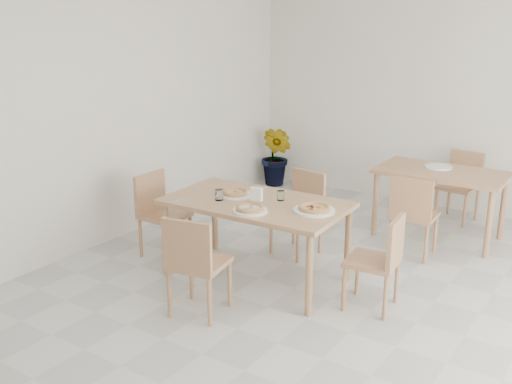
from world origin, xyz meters
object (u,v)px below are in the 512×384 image
Objects in this scene: pizza_pepperoni at (314,208)px; chair_back_s at (413,211)px; chair_south at (194,259)px; plate_pepperoni at (314,210)px; pizza_mushroom at (250,208)px; plate_empty at (438,167)px; potted_plant at (277,156)px; main_table at (256,209)px; tumbler_b at (219,195)px; second_table at (441,179)px; pizza_margherita at (235,193)px; napkin_holder at (256,195)px; chair_east at (382,256)px; plate_mushroom at (250,211)px; chair_north at (301,206)px; chair_west at (159,208)px; chair_back_n at (461,181)px; plate_margherita at (235,195)px; tumbler_a at (281,196)px.

pizza_pepperoni is 1.34m from chair_back_s.
plate_pepperoni is at bearing -133.18° from chair_south.
plate_empty is (0.84, 2.38, -0.02)m from pizza_mushroom.
chair_back_s is at bearing -30.29° from potted_plant.
chair_back_s is (1.01, 1.27, -0.19)m from main_table.
tumbler_b is 0.33× the size of plate_empty.
tumbler_b is at bearing -122.07° from second_table.
plate_pepperoni is 1.34m from chair_back_s.
chair_south is 1.11m from pizza_pepperoni.
napkin_holder reaches higher than pizza_margherita.
plate_pepperoni is at bearing 13.00° from tumbler_b.
potted_plant reaches higher than pizza_mushroom.
chair_east reaches higher than plate_mushroom.
chair_north reaches higher than pizza_margherita.
chair_back_n is at bearing -39.05° from chair_west.
napkin_holder reaches higher than chair_south.
plate_pepperoni is 0.88m from tumbler_b.
second_table is 2.66m from potted_plant.
pizza_margherita is 0.81× the size of pizza_pepperoni.
second_table is 0.17m from plate_empty.
plate_empty is at bearing -118.93° from chair_south.
chair_east is 1.15m from pizza_mushroom.
plate_mushroom is (0.12, -1.08, 0.27)m from chair_north.
chair_south reaches higher than plate_empty.
napkin_holder reaches higher than tumbler_b.
plate_mushroom is 0.22× the size of second_table.
chair_back_n is at bearing 71.15° from chair_north.
chair_east is 2.65m from chair_back_n.
napkin_holder is at bearing -54.22° from main_table.
plate_margherita is 0.02m from pizza_margherita.
chair_north is 0.89m from napkin_holder.
napkin_holder is at bearing 24.74° from tumbler_b.
plate_pepperoni is 0.42m from tumbler_a.
chair_back_n reaches higher than pizza_pepperoni.
chair_east is 1.93m from second_table.
potted_plant is at bearing 165.69° from plate_empty.
chair_west is 6.30× the size of napkin_holder.
potted_plant reaches higher than chair_back_s.
potted_plant reaches higher than chair_back_n.
chair_east is 1.15m from plate_mushroom.
pizza_margherita is 0.27m from napkin_holder.
plate_margherita is at bearing 161.48° from napkin_holder.
plate_pepperoni is (-0.61, -0.04, 0.29)m from chair_east.
plate_margherita and plate_empty have the same top height.
napkin_holder reaches higher than chair_north.
napkin_holder is at bearing 113.12° from plate_mushroom.
pizza_mushroom is 0.43m from tumbler_b.
napkin_holder reaches higher than tumbler_a.
main_table is 4.70× the size of plate_pepperoni.
chair_south reaches higher than tumbler_b.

